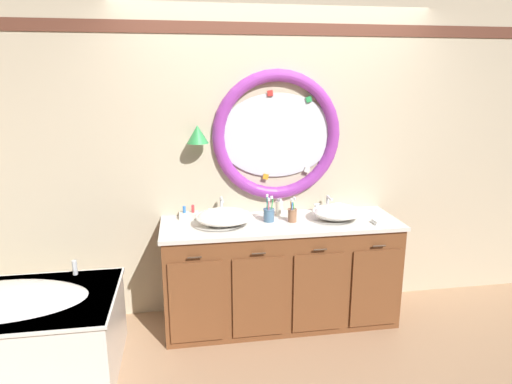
{
  "coord_description": "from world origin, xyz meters",
  "views": [
    {
      "loc": [
        -0.74,
        -3.02,
        1.96
      ],
      "look_at": [
        -0.21,
        0.25,
        1.11
      ],
      "focal_mm": 31.45,
      "sensor_mm": 36.0,
      "label": 1
    }
  ],
  "objects_px": {
    "sink_basin_right": "(337,212)",
    "folded_hand_towel": "(384,222)",
    "sink_basin_left": "(224,217)",
    "toothbrush_holder_left": "(269,214)",
    "bathtub": "(3,331)",
    "toiletry_basket": "(189,215)",
    "soap_dispenser": "(279,208)",
    "toothbrush_holder_right": "(292,214)"
  },
  "relations": [
    {
      "from": "toothbrush_holder_right",
      "to": "toiletry_basket",
      "type": "xyz_separation_m",
      "value": [
        -0.8,
        0.23,
        -0.03
      ]
    },
    {
      "from": "toothbrush_holder_left",
      "to": "toiletry_basket",
      "type": "distance_m",
      "value": 0.65
    },
    {
      "from": "sink_basin_left",
      "to": "soap_dispenser",
      "type": "bearing_deg",
      "value": 22.73
    },
    {
      "from": "sink_basin_left",
      "to": "sink_basin_right",
      "type": "xyz_separation_m",
      "value": [
        0.9,
        0.0,
        -0.01
      ]
    },
    {
      "from": "folded_hand_towel",
      "to": "toothbrush_holder_left",
      "type": "bearing_deg",
      "value": 166.98
    },
    {
      "from": "sink_basin_right",
      "to": "toiletry_basket",
      "type": "relative_size",
      "value": 2.58
    },
    {
      "from": "sink_basin_left",
      "to": "toothbrush_holder_left",
      "type": "bearing_deg",
      "value": 8.04
    },
    {
      "from": "bathtub",
      "to": "sink_basin_right",
      "type": "distance_m",
      "value": 2.51
    },
    {
      "from": "sink_basin_right",
      "to": "folded_hand_towel",
      "type": "bearing_deg",
      "value": -24.71
    },
    {
      "from": "folded_hand_towel",
      "to": "toiletry_basket",
      "type": "relative_size",
      "value": 1.14
    },
    {
      "from": "sink_basin_right",
      "to": "toothbrush_holder_right",
      "type": "xyz_separation_m",
      "value": [
        -0.36,
        0.01,
        -0.0
      ]
    },
    {
      "from": "toiletry_basket",
      "to": "sink_basin_right",
      "type": "bearing_deg",
      "value": -11.52
    },
    {
      "from": "soap_dispenser",
      "to": "toothbrush_holder_right",
      "type": "bearing_deg",
      "value": -71.36
    },
    {
      "from": "sink_basin_left",
      "to": "toiletry_basket",
      "type": "xyz_separation_m",
      "value": [
        -0.26,
        0.24,
        -0.04
      ]
    },
    {
      "from": "bathtub",
      "to": "toiletry_basket",
      "type": "distance_m",
      "value": 1.5
    },
    {
      "from": "bathtub",
      "to": "soap_dispenser",
      "type": "height_order",
      "value": "soap_dispenser"
    },
    {
      "from": "bathtub",
      "to": "toothbrush_holder_right",
      "type": "height_order",
      "value": "toothbrush_holder_right"
    },
    {
      "from": "sink_basin_right",
      "to": "soap_dispenser",
      "type": "bearing_deg",
      "value": 155.02
    },
    {
      "from": "sink_basin_right",
      "to": "toothbrush_holder_right",
      "type": "relative_size",
      "value": 1.96
    },
    {
      "from": "toothbrush_holder_right",
      "to": "soap_dispenser",
      "type": "relative_size",
      "value": 1.36
    },
    {
      "from": "toothbrush_holder_right",
      "to": "toiletry_basket",
      "type": "height_order",
      "value": "toothbrush_holder_right"
    },
    {
      "from": "bathtub",
      "to": "sink_basin_right",
      "type": "relative_size",
      "value": 3.75
    },
    {
      "from": "sink_basin_left",
      "to": "soap_dispenser",
      "type": "distance_m",
      "value": 0.51
    },
    {
      "from": "toothbrush_holder_left",
      "to": "toiletry_basket",
      "type": "xyz_separation_m",
      "value": [
        -0.62,
        0.19,
        -0.03
      ]
    },
    {
      "from": "soap_dispenser",
      "to": "bathtub",
      "type": "bearing_deg",
      "value": -163.52
    },
    {
      "from": "soap_dispenser",
      "to": "folded_hand_towel",
      "type": "bearing_deg",
      "value": -24.86
    },
    {
      "from": "sink_basin_right",
      "to": "toothbrush_holder_right",
      "type": "height_order",
      "value": "toothbrush_holder_right"
    },
    {
      "from": "sink_basin_left",
      "to": "toothbrush_holder_right",
      "type": "bearing_deg",
      "value": 1.28
    },
    {
      "from": "toothbrush_holder_left",
      "to": "toothbrush_holder_right",
      "type": "distance_m",
      "value": 0.18
    },
    {
      "from": "sink_basin_left",
      "to": "toothbrush_holder_right",
      "type": "height_order",
      "value": "toothbrush_holder_right"
    },
    {
      "from": "sink_basin_right",
      "to": "toiletry_basket",
      "type": "distance_m",
      "value": 1.19
    },
    {
      "from": "sink_basin_right",
      "to": "toiletry_basket",
      "type": "height_order",
      "value": "sink_basin_right"
    },
    {
      "from": "sink_basin_right",
      "to": "toothbrush_holder_left",
      "type": "distance_m",
      "value": 0.54
    },
    {
      "from": "sink_basin_left",
      "to": "toothbrush_holder_left",
      "type": "distance_m",
      "value": 0.36
    },
    {
      "from": "folded_hand_towel",
      "to": "sink_basin_left",
      "type": "bearing_deg",
      "value": 173.01
    },
    {
      "from": "sink_basin_right",
      "to": "folded_hand_towel",
      "type": "height_order",
      "value": "sink_basin_right"
    },
    {
      "from": "bathtub",
      "to": "sink_basin_right",
      "type": "height_order",
      "value": "sink_basin_right"
    },
    {
      "from": "bathtub",
      "to": "sink_basin_left",
      "type": "height_order",
      "value": "sink_basin_left"
    },
    {
      "from": "sink_basin_right",
      "to": "sink_basin_left",
      "type": "bearing_deg",
      "value": 180.0
    },
    {
      "from": "sink_basin_left",
      "to": "toothbrush_holder_right",
      "type": "xyz_separation_m",
      "value": [
        0.54,
        0.01,
        -0.01
      ]
    },
    {
      "from": "toothbrush_holder_left",
      "to": "toiletry_basket",
      "type": "height_order",
      "value": "toothbrush_holder_left"
    },
    {
      "from": "toothbrush_holder_right",
      "to": "toiletry_basket",
      "type": "relative_size",
      "value": 1.32
    }
  ]
}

